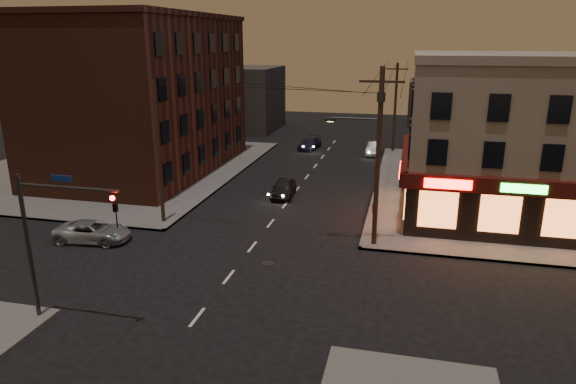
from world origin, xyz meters
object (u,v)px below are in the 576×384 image
(suv_cross, at_px, (93,231))
(fire_hydrant, at_px, (374,207))
(sedan_mid, at_px, (374,148))
(sedan_far, at_px, (310,143))
(sedan_near, at_px, (284,188))

(suv_cross, bearing_deg, fire_hydrant, -67.80)
(sedan_mid, bearing_deg, sedan_far, 174.10)
(sedan_near, relative_size, sedan_far, 0.94)
(suv_cross, relative_size, sedan_near, 1.12)
(sedan_mid, distance_m, fire_hydrant, 19.21)
(sedan_near, bearing_deg, sedan_mid, 67.05)
(sedan_near, xyz_separation_m, fire_hydrant, (7.01, -2.81, -0.07))
(sedan_mid, height_order, sedan_far, sedan_mid)
(sedan_mid, xyz_separation_m, sedan_far, (-7.03, 1.24, -0.03))
(suv_cross, bearing_deg, sedan_mid, -33.71)
(sedan_near, height_order, sedan_far, sedan_near)
(sedan_far, relative_size, fire_hydrant, 5.07)
(sedan_near, distance_m, sedan_far, 17.65)
(sedan_far, bearing_deg, sedan_mid, -2.86)
(suv_cross, bearing_deg, sedan_near, -43.99)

